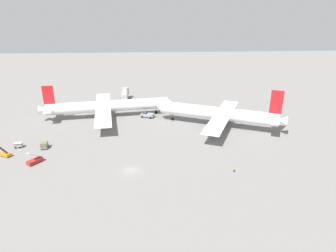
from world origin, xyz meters
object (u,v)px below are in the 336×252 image
pushback_tug (147,115)px  gse_belt_loader_portside (5,154)px  gse_stair_truck_yellow (35,160)px  gse_baggage_cart_trailing (18,145)px  airliner_being_pushed (218,114)px  ground_crew_wing_walker_right (234,169)px  gse_container_dolly_flat (44,145)px  airliner_at_gate_left (108,106)px  jet_bridge (125,93)px

pushback_tug → gse_belt_loader_portside: 56.75m
gse_stair_truck_yellow → gse_baggage_cart_trailing: (-9.65, 11.80, -0.16)m
airliner_being_pushed → ground_crew_wing_walker_right: size_ratio=30.68×
gse_container_dolly_flat → airliner_at_gate_left: bearing=60.4°
ground_crew_wing_walker_right → gse_container_dolly_flat: bearing=161.1°
airliner_at_gate_left → gse_baggage_cart_trailing: airliner_at_gate_left is taller
pushback_tug → gse_stair_truck_yellow: bearing=-130.7°
airliner_being_pushed → gse_belt_loader_portside: bearing=-164.1°
pushback_tug → ground_crew_wing_walker_right: size_ratio=5.42×
airliner_at_gate_left → gse_stair_truck_yellow: (-16.93, -41.54, -3.85)m
gse_baggage_cart_trailing → jet_bridge: jet_bridge is taller
gse_baggage_cart_trailing → airliner_being_pushed: bearing=11.5°
airliner_at_gate_left → gse_stair_truck_yellow: airliner_at_gate_left is taller
gse_stair_truck_yellow → gse_container_dolly_flat: gse_stair_truck_yellow is taller
gse_baggage_cart_trailing → ground_crew_wing_walker_right: size_ratio=1.76×
gse_stair_truck_yellow → jet_bridge: jet_bridge is taller
airliner_being_pushed → gse_baggage_cart_trailing: size_ratio=17.41×
gse_baggage_cart_trailing → jet_bridge: bearing=59.6°
airliner_being_pushed → gse_baggage_cart_trailing: 73.67m
gse_container_dolly_flat → ground_crew_wing_walker_right: size_ratio=2.13×
gse_belt_loader_portside → gse_stair_truck_yellow: bearing=-26.3°
gse_belt_loader_portside → airliner_at_gate_left: bearing=52.0°
gse_baggage_cart_trailing → gse_stair_truck_yellow: bearing=-50.7°
gse_stair_truck_yellow → airliner_at_gate_left: bearing=67.8°
gse_baggage_cart_trailing → ground_crew_wing_walker_right: gse_baggage_cart_trailing is taller
pushback_tug → airliner_at_gate_left: bearing=173.8°
airliner_being_pushed → gse_belt_loader_portside: (-73.59, -20.95, -4.56)m
airliner_being_pushed → jet_bridge: size_ratio=2.92×
airliner_being_pushed → gse_belt_loader_portside: 76.65m
jet_bridge → ground_crew_wing_walker_right: bearing=-65.0°
gse_baggage_cart_trailing → gse_belt_loader_portside: bearing=-103.7°
airliner_at_gate_left → pushback_tug: 17.67m
gse_baggage_cart_trailing → gse_container_dolly_flat: size_ratio=0.83×
ground_crew_wing_walker_right → gse_stair_truck_yellow: bearing=170.6°
gse_stair_truck_yellow → gse_container_dolly_flat: 10.61m
gse_belt_loader_portside → gse_baggage_cart_trailing: (1.54, 6.28, 0.04)m
jet_bridge → gse_stair_truck_yellow: bearing=-108.7°
gse_stair_truck_yellow → pushback_tug: bearing=49.3°
airliner_being_pushed → pushback_tug: bearing=154.9°
airliner_at_gate_left → pushback_tug: bearing=-6.2°
ground_crew_wing_walker_right → jet_bridge: (-35.79, 76.77, 3.20)m
airliner_at_gate_left → gse_belt_loader_portside: (-28.12, -36.02, -4.05)m
pushback_tug → ground_crew_wing_walker_right: bearing=-63.7°
pushback_tug → gse_stair_truck_yellow: gse_stair_truck_yellow is taller
pushback_tug → jet_bridge: (-11.41, 27.38, 2.76)m
airliner_at_gate_left → gse_belt_loader_portside: bearing=-128.0°
airliner_at_gate_left → airliner_being_pushed: 47.91m
pushback_tug → gse_baggage_cart_trailing: (-43.78, -27.88, -0.41)m
airliner_being_pushed → jet_bridge: bearing=134.4°
jet_bridge → airliner_being_pushed: bearing=-45.6°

